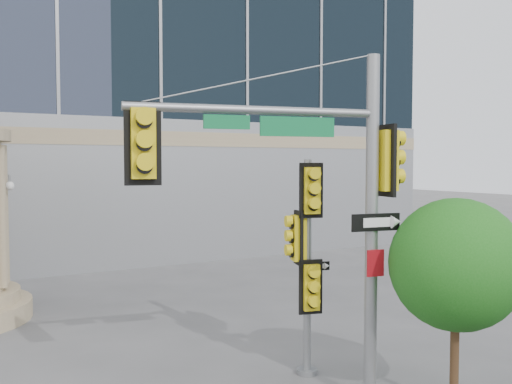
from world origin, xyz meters
TOP-DOWN VIEW (x-y plane):
  - main_signal_pole at (-0.64, -0.21)m, footprint 4.67×1.32m
  - secondary_signal_pole at (0.13, 1.10)m, footprint 0.74×0.68m
  - street_tree at (1.54, -1.35)m, footprint 2.33×2.28m

SIDE VIEW (x-z plane):
  - street_tree at x=1.54m, z-range 0.58..4.21m
  - secondary_signal_pole at x=0.13m, z-range 0.38..4.67m
  - main_signal_pole at x=-0.64m, z-range 0.73..6.83m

